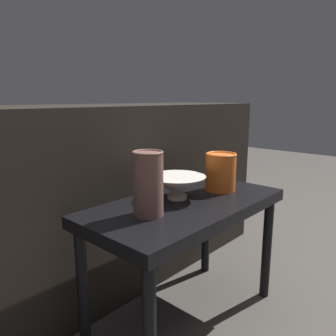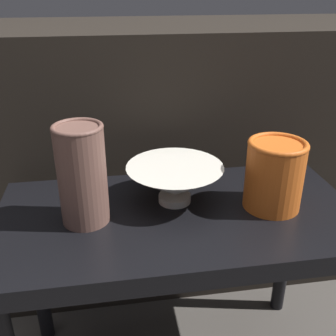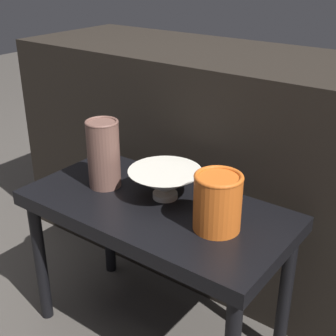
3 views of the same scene
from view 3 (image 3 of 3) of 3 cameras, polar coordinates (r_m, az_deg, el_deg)
ground_plane at (r=1.51m, az=-1.33°, el=-19.40°), size 8.00×8.00×0.00m
table at (r=1.27m, az=-1.51°, el=-6.63°), size 0.72×0.37×0.45m
couch_backdrop at (r=1.62m, az=8.83°, el=0.16°), size 1.64×0.50×0.76m
bowl at (r=1.24m, az=-0.38°, el=-1.71°), size 0.20×0.20×0.08m
vase_textured_left at (r=1.30m, az=-8.00°, el=1.74°), size 0.09×0.09×0.19m
vase_colorful_right at (r=1.10m, az=6.07°, el=-4.04°), size 0.12×0.12×0.14m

